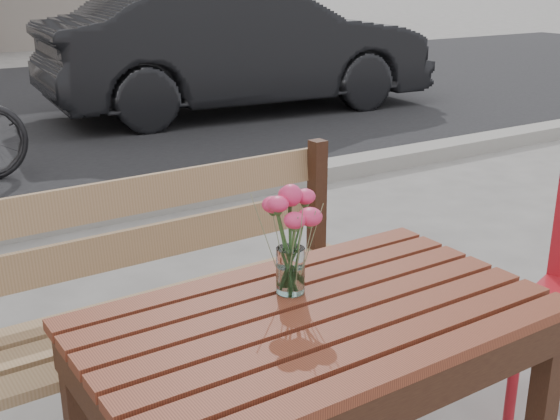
{
  "coord_description": "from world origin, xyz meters",
  "views": [
    {
      "loc": [
        -0.79,
        -1.18,
        1.51
      ],
      "look_at": [
        0.12,
        0.26,
        0.93
      ],
      "focal_mm": 45.0,
      "sensor_mm": 36.0,
      "label": 1
    }
  ],
  "objects": [
    {
      "name": "main_vase",
      "position": [
        0.12,
        0.21,
        0.9
      ],
      "size": [
        0.16,
        0.16,
        0.29
      ],
      "color": "white",
      "rests_on": "main_table"
    },
    {
      "name": "main_bench",
      "position": [
        -0.02,
        0.77,
        0.57
      ],
      "size": [
        1.53,
        0.49,
        0.94
      ],
      "rotation": [
        0.0,
        0.0,
        0.03
      ],
      "color": "#96734E",
      "rests_on": "ground"
    },
    {
      "name": "parked_car",
      "position": [
        3.09,
        5.77,
        0.71
      ],
      "size": [
        4.42,
        1.85,
        1.42
      ],
      "primitive_type": "imported",
      "rotation": [
        0.0,
        0.0,
        1.49
      ],
      "color": "black",
      "rests_on": "ground"
    },
    {
      "name": "main_table",
      "position": [
        0.12,
        0.08,
        0.6
      ],
      "size": [
        1.17,
        0.7,
        0.72
      ],
      "rotation": [
        0.0,
        0.0,
        0.02
      ],
      "color": "#5B2718",
      "rests_on": "ground"
    }
  ]
}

